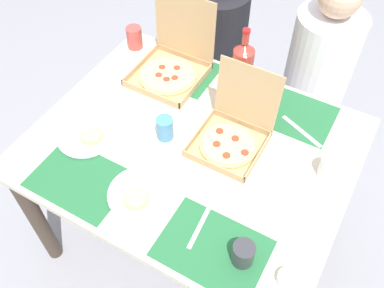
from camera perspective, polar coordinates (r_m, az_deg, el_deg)
ground_plane at (r=2.34m, az=0.00°, el=-11.84°), size 6.00×6.00×0.00m
dining_table at (r=1.80m, az=0.00°, el=-2.39°), size 1.25×1.02×0.76m
placemat_near_left at (r=1.65m, az=-14.82°, el=-4.63°), size 0.36×0.26×0.00m
placemat_near_right at (r=1.46m, az=2.77°, el=-13.80°), size 0.36×0.26×0.00m
placemat_far_left at (r=2.02m, az=-1.97°, el=9.97°), size 0.36×0.26×0.00m
placemat_far_right at (r=1.87m, az=13.10°, el=4.13°), size 0.36×0.26×0.00m
pizza_box_corner_right at (r=1.68m, az=5.46°, el=1.36°), size 0.26×0.30×0.30m
pizza_box_center at (r=1.97m, az=-2.74°, el=10.63°), size 0.30×0.32×0.34m
plate_middle at (r=1.56m, az=-7.00°, el=-6.75°), size 0.24×0.24×0.03m
plate_far_right at (r=1.77m, az=-13.95°, el=1.01°), size 0.23×0.23×0.03m
soda_bottle at (r=1.84m, az=6.77°, el=10.18°), size 0.09×0.09×0.32m
cup_clear_right at (r=1.70m, az=-3.66°, el=2.12°), size 0.07×0.07×0.10m
cup_spare at (r=1.66m, az=17.97°, el=-3.01°), size 0.08×0.08×0.09m
cup_clear_left at (r=2.14m, az=-7.73°, el=13.98°), size 0.07×0.07×0.11m
cup_red at (r=1.41m, az=6.87°, el=-14.41°), size 0.07×0.07×0.09m
condiment_bowl at (r=1.43m, az=12.78°, el=-17.29°), size 0.07×0.07×0.04m
knife_by_far_right at (r=1.80m, az=14.49°, el=1.65°), size 0.20×0.10×0.00m
fork_by_far_left at (r=1.50m, az=1.10°, el=-10.91°), size 0.03×0.19×0.00m
knife_by_near_left at (r=1.57m, az=10.12°, el=-7.46°), size 0.15×0.17×0.00m
diner_left_seat at (r=2.46m, az=3.18°, el=11.00°), size 0.32×0.32×1.14m
diner_right_seat at (r=2.32m, az=15.74°, el=6.64°), size 0.32×0.32×1.19m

